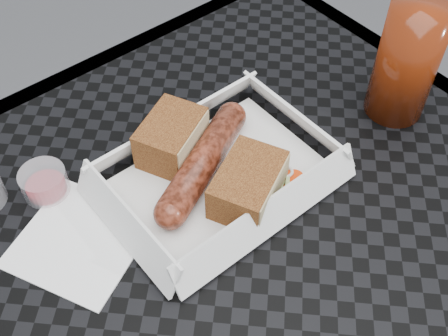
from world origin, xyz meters
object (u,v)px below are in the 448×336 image
at_px(patio_table, 248,327).
at_px(drink_glass, 407,62).
at_px(food_tray, 218,179).
at_px(bratwurst, 203,162).

relative_size(patio_table, drink_glass, 5.46).
distance_m(food_tray, bratwurst, 0.03).
relative_size(patio_table, food_tray, 3.64).
bearing_deg(drink_glass, patio_table, -165.48).
distance_m(food_tray, drink_glass, 0.25).
xyz_separation_m(patio_table, food_tray, (0.06, 0.13, 0.08)).
height_order(food_tray, bratwurst, bratwurst).
bearing_deg(bratwurst, food_tray, -66.72).
bearing_deg(drink_glass, food_tray, 168.39).
relative_size(food_tray, bratwurst, 1.29).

